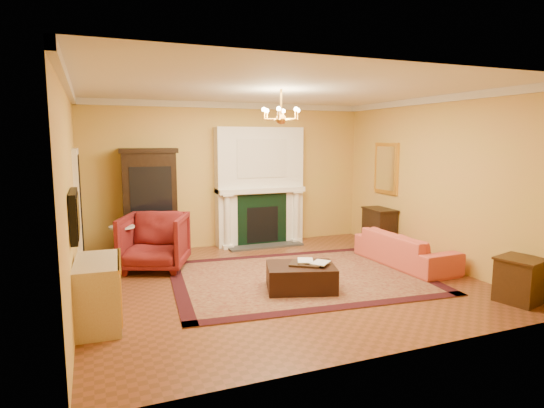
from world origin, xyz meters
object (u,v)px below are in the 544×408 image
console_table (379,229)px  commode (98,292)px  china_cabinet (150,204)px  end_table (520,281)px  coral_sofa (405,243)px  leather_ottoman (301,277)px  wingback_armchair (155,239)px  pedestal_table (123,244)px

console_table → commode: bearing=-156.2°
china_cabinet → end_table: 6.41m
end_table → console_table: console_table is taller
coral_sofa → console_table: console_table is taller
commode → coral_sofa: commode is taller
china_cabinet → commode: bearing=-104.9°
coral_sofa → console_table: 1.34m
china_cabinet → end_table: size_ratio=3.33×
console_table → leather_ottoman: bearing=-142.1°
wingback_armchair → commode: (-0.95, -2.16, -0.14)m
pedestal_table → end_table: bearing=-36.5°
coral_sofa → end_table: coral_sofa is taller
china_cabinet → coral_sofa: size_ratio=0.98×
pedestal_table → commode: (-0.44, -2.36, -0.05)m
coral_sofa → commode: bearing=96.3°
pedestal_table → leather_ottoman: 3.22m
china_cabinet → leather_ottoman: size_ratio=1.99×
coral_sofa → leather_ottoman: 2.41m
wingback_armchair → coral_sofa: wingback_armchair is taller
coral_sofa → end_table: 2.15m
wingback_armchair → end_table: (4.50, -3.50, -0.24)m
commode → leather_ottoman: size_ratio=1.08×
leather_ottoman → console_table: bearing=52.1°
pedestal_table → coral_sofa: bearing=-18.4°
commode → wingback_armchair: bearing=69.1°
china_cabinet → leather_ottoman: china_cabinet is taller
console_table → wingback_armchair: bearing=-177.8°
china_cabinet → leather_ottoman: (1.81, -3.02, -0.79)m
pedestal_table → console_table: 5.08m
china_cabinet → wingback_armchair: bearing=-91.2°
pedestal_table → coral_sofa: 4.99m
china_cabinet → console_table: (4.48, -1.17, -0.60)m
commode → leather_ottoman: bearing=7.5°
commode → console_table: (5.51, 2.07, -0.00)m
commode → coral_sofa: size_ratio=0.53×
china_cabinet → pedestal_table: bearing=-120.9°
end_table → leather_ottoman: (-2.61, 1.57, -0.10)m
wingback_armchair → coral_sofa: size_ratio=0.53×
wingback_armchair → leather_ottoman: bearing=-23.4°
end_table → wingback_armchair: bearing=142.1°
wingback_armchair → pedestal_table: 0.56m
end_table → commode: bearing=166.1°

